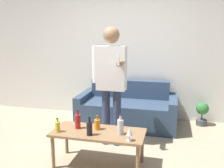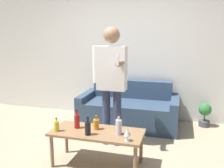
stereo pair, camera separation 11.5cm
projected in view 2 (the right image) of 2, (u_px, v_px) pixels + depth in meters
The scene contains 12 objects.
ground_plane at pixel (93, 160), 3.29m from camera, with size 16.00×16.00×0.00m, color tan.
wall_back at pixel (126, 49), 4.85m from camera, with size 8.00×0.06×2.70m.
couch at pixel (129, 109), 4.56m from camera, with size 1.75×0.88×0.78m.
coffee_table at pixel (97, 135), 3.10m from camera, with size 1.15×0.51×0.45m.
bottle_orange at pixel (88, 128), 2.97m from camera, with size 0.07×0.07×0.23m.
bottle_green at pixel (77, 121), 3.19m from camera, with size 0.07×0.07×0.25m.
bottle_dark at pixel (57, 126), 3.08m from camera, with size 0.06×0.06×0.18m.
bottle_yellow at pixel (119, 127), 2.98m from camera, with size 0.08×0.08×0.25m.
bottle_red at pixel (96, 124), 3.15m from camera, with size 0.07×0.07×0.18m.
wine_glass_near at pixel (127, 132), 2.80m from camera, with size 0.08×0.08×0.15m.
person_standing_front at pixel (111, 77), 3.58m from camera, with size 0.50×0.44×1.74m.
potted_plant at pixel (205, 113), 4.46m from camera, with size 0.22×0.22×0.43m.
Camera 2 is at (1.07, -2.84, 1.64)m, focal length 40.00 mm.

